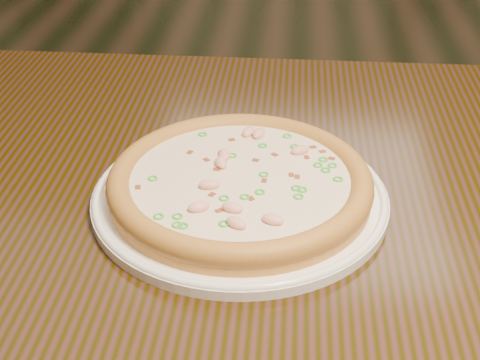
{
  "coord_description": "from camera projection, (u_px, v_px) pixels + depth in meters",
  "views": [
    {
      "loc": [
        -0.03,
        -1.47,
        1.19
      ],
      "look_at": [
        -0.08,
        -0.82,
        0.78
      ],
      "focal_mm": 50.0,
      "sensor_mm": 36.0,
      "label": 1
    }
  ],
  "objects": [
    {
      "name": "ground",
      "position": [
        294.0,
        261.0,
        1.88
      ],
      "size": [
        9.0,
        9.0,
        0.0
      ],
      "primitive_type": "plane",
      "color": "black"
    },
    {
      "name": "hero_table",
      "position": [
        334.0,
        247.0,
        0.88
      ],
      "size": [
        1.2,
        0.8,
        0.75
      ],
      "color": "black",
      "rests_on": "ground"
    },
    {
      "name": "plate",
      "position": [
        240.0,
        195.0,
        0.78
      ],
      "size": [
        0.35,
        0.35,
        0.02
      ],
      "color": "white",
      "rests_on": "hero_table"
    },
    {
      "name": "pizza",
      "position": [
        240.0,
        182.0,
        0.77
      ],
      "size": [
        0.31,
        0.31,
        0.03
      ],
      "color": "#CB8441",
      "rests_on": "plate"
    }
  ]
}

